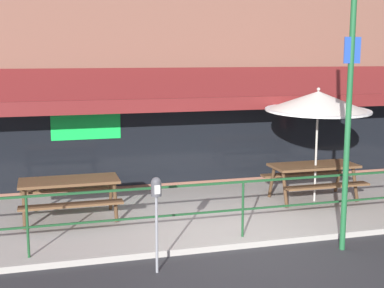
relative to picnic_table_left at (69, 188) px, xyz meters
The scene contains 9 objects.
ground_plane 3.50m from the picnic_table_left, 36.96° to the right, with size 120.00×120.00×0.00m, color #2D2D30.
patio_deck 2.82m from the picnic_table_left, ahead, with size 15.00×4.00×0.10m, color #ADA89E.
restaurant_building 4.64m from the picnic_table_left, 38.30° to the left, with size 15.00×1.60×7.59m.
patio_railing 3.26m from the picnic_table_left, 32.74° to the right, with size 13.84×0.04×0.97m.
picnic_table_left is the anchor object (origin of this frame).
picnic_table_centre 5.00m from the picnic_table_left, ahead, with size 1.80×1.42×0.76m.
patio_umbrella_centre 5.22m from the picnic_table_left, ahead, with size 2.14×2.14×2.38m.
parking_meter_near 2.86m from the picnic_table_left, 67.42° to the right, with size 0.15×0.16×1.42m.
street_sign_pole 5.13m from the picnic_table_left, 30.98° to the right, with size 0.28×0.09×4.44m.
Camera 1 is at (-3.17, -7.77, 3.13)m, focal length 50.00 mm.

